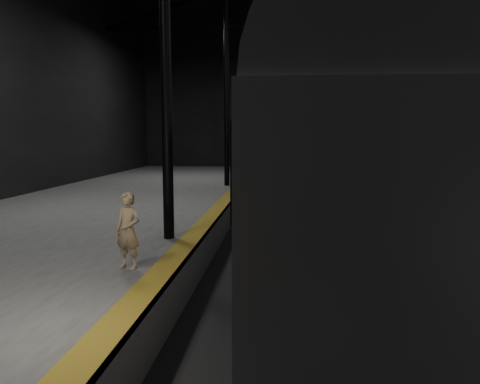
# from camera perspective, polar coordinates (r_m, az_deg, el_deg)

# --- Properties ---
(ground) EXTENTS (44.00, 44.00, 0.00)m
(ground) POSITION_cam_1_polar(r_m,az_deg,el_deg) (15.55, 8.93, -6.21)
(ground) COLOR black
(ground) RESTS_ON ground
(platform_left) EXTENTS (9.00, 43.80, 1.00)m
(platform_left) POSITION_cam_1_polar(r_m,az_deg,el_deg) (16.71, -17.70, -3.78)
(platform_left) COLOR #4D4D4A
(platform_left) RESTS_ON ground
(tactile_strip) EXTENTS (0.50, 43.80, 0.01)m
(tactile_strip) POSITION_cam_1_polar(r_m,az_deg,el_deg) (15.48, -3.11, -2.40)
(tactile_strip) COLOR olive
(tactile_strip) RESTS_ON platform_left
(track) EXTENTS (2.40, 43.00, 0.24)m
(track) POSITION_cam_1_polar(r_m,az_deg,el_deg) (15.53, 8.93, -5.97)
(track) COLOR #3F3328
(track) RESTS_ON ground
(train) EXTENTS (2.96, 19.76, 5.28)m
(train) POSITION_cam_1_polar(r_m,az_deg,el_deg) (13.69, 9.55, 4.45)
(train) COLOR #A8A9B0
(train) RESTS_ON ground
(woman) EXTENTS (0.62, 0.51, 1.47)m
(woman) POSITION_cam_1_polar(r_m,az_deg,el_deg) (9.11, -13.50, -4.61)
(woman) COLOR tan
(woman) RESTS_ON platform_left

